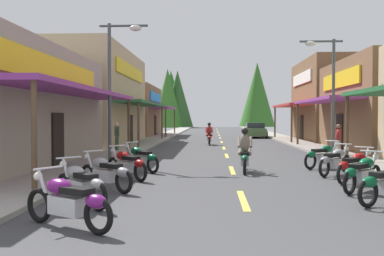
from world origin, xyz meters
TOP-DOWN VIEW (x-y plane):
  - ground at (0.00, 32.43)m, footprint 9.04×94.85m
  - sidewalk_left at (-5.57, 32.43)m, footprint 2.09×94.85m
  - sidewalk_right at (5.57, 32.43)m, footprint 2.09×94.85m
  - centerline_dashes at (0.00, 34.11)m, footprint 0.16×68.31m
  - storefront_left_middle at (-10.40, 27.75)m, footprint 9.44×13.22m
  - storefront_left_far at (-10.20, 40.78)m, footprint 9.07×10.62m
  - storefront_right_far at (10.47, 32.53)m, footprint 9.58×9.43m
  - streetlamp_left at (-4.62, 14.80)m, footprint 1.98×0.30m
  - streetlamp_right at (4.61, 17.68)m, footprint 1.98×0.30m
  - motorcycle_parked_right_2 at (3.18, 8.85)m, footprint 1.54×1.62m
  - motorcycle_parked_right_3 at (3.51, 10.36)m, footprint 1.60×1.57m
  - motorcycle_parked_right_4 at (3.37, 11.92)m, footprint 1.54×1.63m
  - motorcycle_parked_right_5 at (3.46, 13.83)m, footprint 1.76×1.38m
  - motorcycle_parked_left_0 at (-3.20, 4.87)m, footprint 1.90×1.16m
  - motorcycle_parked_left_1 at (-3.57, 6.72)m, footprint 1.62×1.55m
  - motorcycle_parked_left_2 at (-3.51, 8.62)m, footprint 1.76×1.38m
  - motorcycle_parked_left_3 at (-3.37, 10.65)m, footprint 1.59×1.58m
  - motorcycle_parked_left_4 at (-3.27, 12.52)m, footprint 1.61×1.55m
  - rider_cruising_lead at (0.42, 12.53)m, footprint 0.61×2.14m
  - rider_cruising_trailing at (-0.93, 26.95)m, footprint 0.60×2.14m
  - pedestrian_by_shop at (5.39, 18.41)m, footprint 0.31×0.56m
  - pedestrian_waiting at (-5.98, 20.69)m, footprint 0.42×0.48m
  - parked_car_curbside at (3.32, 37.76)m, footprint 2.15×4.35m
  - treeline_backdrop at (-3.44, 80.90)m, footprint 24.33×13.91m

SIDE VIEW (x-z plane):
  - ground at x=0.00m, z-range -0.10..0.00m
  - centerline_dashes at x=0.00m, z-range 0.00..0.01m
  - sidewalk_left at x=-5.57m, z-range 0.00..0.12m
  - sidewalk_right at x=5.57m, z-range 0.00..0.12m
  - motorcycle_parked_right_2 at x=3.18m, z-range -0.03..1.01m
  - motorcycle_parked_right_3 at x=3.51m, z-range -0.03..1.01m
  - motorcycle_parked_right_4 at x=3.37m, z-range -0.03..1.01m
  - motorcycle_parked_right_5 at x=3.46m, z-range -0.03..1.01m
  - motorcycle_parked_left_0 at x=-3.20m, z-range -0.03..1.01m
  - motorcycle_parked_left_1 at x=-3.57m, z-range -0.03..1.01m
  - motorcycle_parked_left_2 at x=-3.51m, z-range -0.03..1.01m
  - motorcycle_parked_left_3 at x=-3.37m, z-range -0.03..1.01m
  - motorcycle_parked_left_4 at x=-3.27m, z-range -0.03..1.01m
  - rider_cruising_lead at x=0.42m, z-range -0.13..1.44m
  - rider_cruising_trailing at x=-0.93m, z-range -0.13..1.44m
  - parked_car_curbside at x=3.32m, z-range -0.01..1.39m
  - pedestrian_by_shop at x=5.39m, z-range 0.12..1.72m
  - pedestrian_waiting at x=-5.98m, z-range 0.13..1.78m
  - storefront_left_far at x=-10.20m, z-range 0.00..5.09m
  - storefront_right_far at x=10.47m, z-range 0.00..6.52m
  - storefront_left_middle at x=-10.40m, z-range 0.00..6.64m
  - streetlamp_right at x=4.61m, z-range 0.89..6.45m
  - streetlamp_left at x=-4.62m, z-range 0.90..6.65m
  - treeline_backdrop at x=-3.44m, z-range -0.76..12.32m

